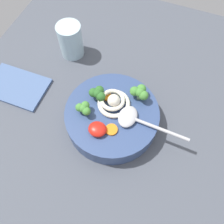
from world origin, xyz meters
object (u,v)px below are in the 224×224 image
noodle_pile (113,102)px  soup_spoon (133,119)px  soup_bowl (112,117)px  folded_napkin (17,86)px  drinking_glass (71,40)px

noodle_pile → soup_spoon: bearing=158.2°
soup_bowl → folded_napkin: (29.08, -0.23, -2.37)cm
soup_bowl → folded_napkin: bearing=-0.5°
soup_spoon → drinking_glass: size_ratio=1.69×
soup_spoon → drinking_glass: bearing=146.9°
soup_bowl → drinking_glass: 26.85cm
soup_spoon → folded_napkin: size_ratio=1.03×
soup_spoon → drinking_glass: drinking_glass is taller
noodle_pile → folded_napkin: size_ratio=0.53×
noodle_pile → soup_spoon: 6.40cm
noodle_pile → folded_napkin: noodle_pile is taller
soup_spoon → drinking_glass: 31.18cm
soup_spoon → folded_napkin: (34.55, -0.44, -5.76)cm
noodle_pile → folded_napkin: bearing=3.9°
soup_bowl → soup_spoon: bearing=177.8°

